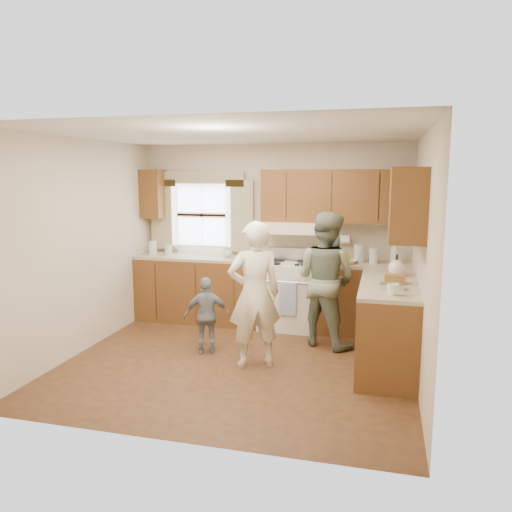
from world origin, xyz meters
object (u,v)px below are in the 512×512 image
(woman_right, at_px, (325,279))
(child, at_px, (207,315))
(stove, at_px, (289,294))
(woman_left, at_px, (254,294))

(woman_right, bearing_deg, child, 52.28)
(stove, relative_size, child, 1.18)
(woman_left, bearing_deg, stove, -121.42)
(stove, relative_size, woman_right, 0.65)
(woman_left, distance_m, woman_right, 1.10)
(stove, distance_m, woman_right, 0.88)
(child, bearing_deg, stove, -142.63)
(stove, bearing_deg, woman_right, -46.42)
(stove, distance_m, child, 1.44)
(woman_right, bearing_deg, woman_left, 78.43)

